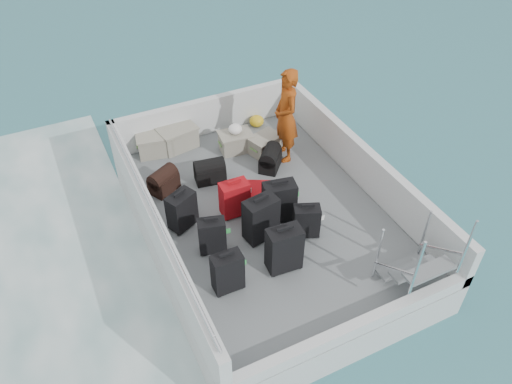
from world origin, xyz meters
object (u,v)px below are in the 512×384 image
passenger (286,116)px  suitcase_6 (306,222)px  suitcase_3 (284,250)px  suitcase_8 (260,196)px  suitcase_0 (228,273)px  suitcase_1 (212,236)px  crate_1 (178,138)px  suitcase_5 (235,199)px  suitcase_4 (261,219)px  crate_3 (265,145)px  suitcase_2 (182,211)px  suitcase_7 (279,202)px  crate_0 (156,144)px  crate_2 (236,142)px

passenger → suitcase_6: bearing=-10.3°
suitcase_3 → suitcase_8: suitcase_3 is taller
suitcase_0 → suitcase_1: 0.72m
crate_1 → suitcase_5: bearing=-84.3°
suitcase_4 → crate_3: suitcase_4 is taller
suitcase_3 → suitcase_1: bearing=141.2°
suitcase_2 → suitcase_4: bearing=-62.7°
suitcase_8 → crate_3: size_ratio=1.35×
suitcase_1 → passenger: size_ratio=0.35×
suitcase_1 → crate_1: bearing=97.4°
suitcase_0 → suitcase_4: suitcase_4 is taller
suitcase_1 → suitcase_2: size_ratio=0.95×
suitcase_7 → suitcase_3: bearing=-103.0°
suitcase_4 → crate_0: 2.78m
suitcase_2 → crate_0: suitcase_2 is taller
suitcase_4 → suitcase_0: bearing=-149.7°
suitcase_3 → suitcase_7: 0.97m
crate_1 → passenger: bearing=-34.3°
suitcase_8 → crate_0: bearing=56.1°
suitcase_5 → crate_2: size_ratio=1.09×
suitcase_8 → suitcase_4: bearing=-177.9°
suitcase_7 → suitcase_6: bearing=-57.0°
suitcase_3 → crate_3: (0.97, 2.50, -0.20)m
crate_0 → suitcase_7: bearing=-64.3°
suitcase_4 → crate_2: (0.55, 2.13, -0.19)m
suitcase_3 → suitcase_7: (0.40, 0.89, -0.02)m
suitcase_1 → suitcase_7: 1.17m
suitcase_5 → passenger: passenger is taller
suitcase_7 → suitcase_2: bearing=171.6°
suitcase_2 → suitcase_5: 0.81m
suitcase_3 → crate_3: 2.69m
suitcase_2 → suitcase_7: suitcase_7 is taller
suitcase_0 → suitcase_2: size_ratio=1.02×
suitcase_0 → crate_3: (1.79, 2.50, -0.16)m
suitcase_6 → suitcase_7: bearing=134.5°
suitcase_3 → suitcase_6: 0.72m
suitcase_7 → crate_2: (0.13, 1.90, -0.17)m
suitcase_5 → crate_0: size_ratio=0.99×
crate_1 → passenger: size_ratio=0.38×
crate_3 → crate_0: bearing=154.6°
suitcase_5 → crate_0: bearing=108.0°
suitcase_3 → suitcase_4: size_ratio=1.00×
suitcase_0 → suitcase_4: (0.81, 0.66, 0.04)m
suitcase_4 → crate_3: 2.10m
crate_1 → suitcase_1: bearing=-98.5°
suitcase_2 → suitcase_8: bearing=-27.1°
suitcase_2 → crate_1: size_ratio=0.97×
suitcase_4 → suitcase_7: (0.42, 0.23, -0.02)m
suitcase_0 → crate_2: size_ratio=1.14×
crate_3 → crate_2: bearing=146.2°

